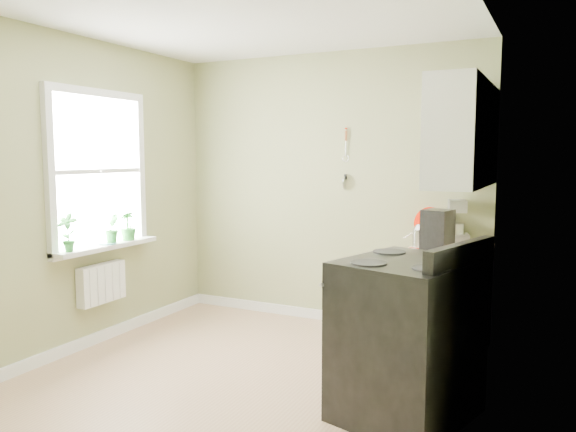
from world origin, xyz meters
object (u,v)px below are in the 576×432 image
at_px(kettle, 419,236).
at_px(coffee_maker, 437,233).
at_px(stove, 407,338).
at_px(stand_mixer, 456,222).

relative_size(kettle, coffee_maker, 0.56).
xyz_separation_m(stove, kettle, (-0.23, 1.25, 0.48)).
xyz_separation_m(stove, coffee_maker, (-0.03, 1.00, 0.55)).
bearing_deg(stand_mixer, kettle, -117.79).
bearing_deg(stand_mixer, coffee_maker, -92.46).
height_order(stand_mixer, kettle, stand_mixer).
bearing_deg(coffee_maker, kettle, 128.19).
distance_m(stove, stand_mixer, 1.78).
bearing_deg(stove, stand_mixer, 89.90).
relative_size(stove, coffee_maker, 3.28).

